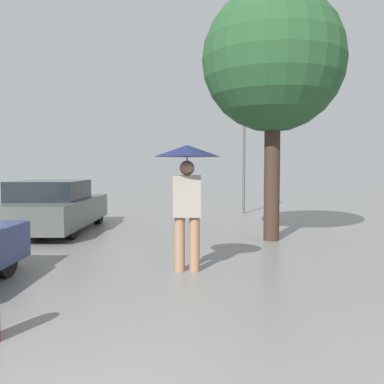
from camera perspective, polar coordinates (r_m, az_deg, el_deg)
The scene contains 4 objects.
pedestrian at distance 6.63m, azimuth -0.66°, elevation 2.31°, with size 1.03×1.03×1.98m.
parked_car_farthest at distance 11.46m, azimuth -18.10°, elevation -1.95°, with size 1.88×4.23×1.29m.
tree at distance 9.87m, azimuth 10.77°, elevation 16.70°, with size 3.10×3.10×5.50m.
street_lamp at distance 15.00m, azimuth 6.95°, elevation 7.27°, with size 0.26×0.26×4.24m.
Camera 1 is at (0.45, -1.73, 1.65)m, focal length 40.00 mm.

